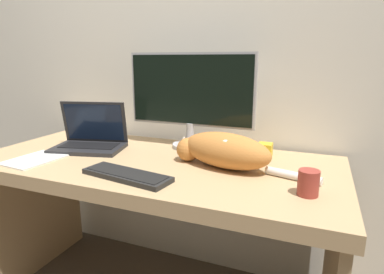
# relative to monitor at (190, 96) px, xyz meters

# --- Properties ---
(wall_back) EXTENTS (6.40, 0.06, 2.60)m
(wall_back) POSITION_rel_monitor_xyz_m (-0.08, 0.18, 0.25)
(wall_back) COLOR silver
(wall_back) RESTS_ON ground_plane
(desk) EXTENTS (1.68, 0.77, 0.78)m
(desk) POSITION_rel_monitor_xyz_m (-0.08, -0.26, -0.43)
(desk) COLOR tan
(desk) RESTS_ON ground_plane
(monitor) EXTENTS (0.67, 0.19, 0.49)m
(monitor) POSITION_rel_monitor_xyz_m (0.00, 0.00, 0.00)
(monitor) COLOR #B2B2B7
(monitor) RESTS_ON desk
(laptop) EXTENTS (0.39, 0.30, 0.24)m
(laptop) POSITION_rel_monitor_xyz_m (-0.47, -0.22, -0.22)
(laptop) COLOR #232326
(laptop) RESTS_ON desk
(external_keyboard) EXTENTS (0.39, 0.18, 0.02)m
(external_keyboard) POSITION_rel_monitor_xyz_m (-0.06, -0.51, -0.26)
(external_keyboard) COLOR black
(external_keyboard) RESTS_ON desk
(cat) EXTENTS (0.63, 0.28, 0.15)m
(cat) POSITION_rel_monitor_xyz_m (0.25, -0.24, -0.20)
(cat) COLOR #C67A38
(cat) RESTS_ON desk
(coffee_mug) EXTENTS (0.07, 0.07, 0.09)m
(coffee_mug) POSITION_rel_monitor_xyz_m (0.61, -0.42, -0.23)
(coffee_mug) COLOR #9E382D
(coffee_mug) RESTS_ON desk
(paper_notepad) EXTENTS (0.21, 0.26, 0.01)m
(paper_notepad) POSITION_rel_monitor_xyz_m (-0.58, -0.48, -0.27)
(paper_notepad) COLOR white
(paper_notepad) RESTS_ON desk
(small_toy) EXTENTS (0.07, 0.07, 0.07)m
(small_toy) POSITION_rel_monitor_xyz_m (0.39, -0.02, -0.24)
(small_toy) COLOR gold
(small_toy) RESTS_ON desk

